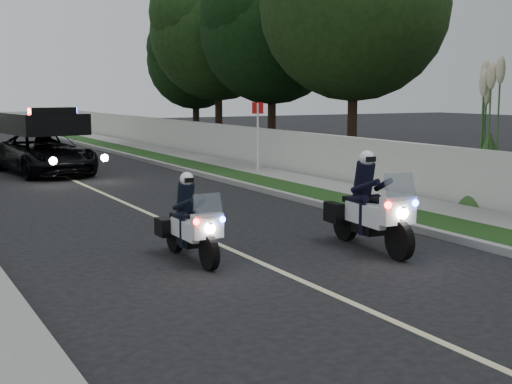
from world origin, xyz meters
TOP-DOWN VIEW (x-y plane):
  - ground at (0.00, 0.00)m, footprint 120.00×120.00m
  - curb_right at (4.10, 10.00)m, footprint 0.20×60.00m
  - grass_verge at (4.80, 10.00)m, footprint 1.20×60.00m
  - sidewalk_right at (6.10, 10.00)m, footprint 1.40×60.00m
  - property_wall at (7.10, 10.00)m, footprint 0.22×60.00m
  - lane_marking at (0.00, 10.00)m, footprint 0.12×50.00m
  - police_moto_left at (-0.96, 1.63)m, footprint 0.64×1.80m
  - police_moto_right at (2.25, 0.80)m, footprint 0.92×2.20m
  - police_suv at (-0.40, 15.54)m, footprint 2.94×5.37m
  - sign_post at (6.00, 11.82)m, footprint 0.53×0.53m
  - pampas_far at (7.60, 2.99)m, footprint 1.54×1.54m
  - tree_right_b at (9.99, 11.80)m, footprint 7.96×7.96m
  - tree_right_c at (9.96, 17.68)m, footprint 7.02×7.02m
  - tree_right_d at (9.48, 22.08)m, footprint 8.01×8.01m
  - tree_right_e at (9.93, 25.86)m, footprint 6.81×6.81m

SIDE VIEW (x-z plane):
  - ground at x=0.00m, z-range 0.00..0.00m
  - police_moto_left at x=-0.96m, z-range -0.76..0.76m
  - police_moto_right at x=2.25m, z-range -0.91..0.91m
  - police_suv at x=-0.40m, z-range -1.25..1.25m
  - sign_post at x=6.00m, z-range -1.29..1.29m
  - pampas_far at x=7.60m, z-range -2.14..2.14m
  - tree_right_b at x=9.99m, z-range -5.78..5.78m
  - tree_right_c at x=9.96m, z-range -5.29..5.29m
  - tree_right_d at x=9.48m, z-range -5.52..5.52m
  - tree_right_e at x=9.93m, z-range -4.34..4.34m
  - lane_marking at x=0.00m, z-range 0.00..0.01m
  - curb_right at x=4.10m, z-range 0.00..0.15m
  - grass_verge at x=4.80m, z-range 0.00..0.16m
  - sidewalk_right at x=6.10m, z-range 0.00..0.16m
  - property_wall at x=7.10m, z-range 0.00..1.50m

